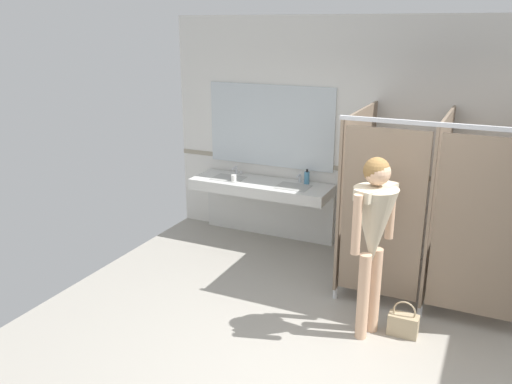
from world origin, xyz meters
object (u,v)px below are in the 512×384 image
soap_dispenser (307,178)px  paper_cup (234,178)px  handbag (403,324)px  person_standing (374,226)px

soap_dispenser → paper_cup: soap_dispenser is taller
handbag → person_standing: bearing=-158.6°
person_standing → paper_cup: 2.68m
paper_cup → soap_dispenser: bearing=18.6°
person_standing → handbag: (0.32, 0.12, -0.99)m
handbag → paper_cup: (-2.51, 1.40, 0.76)m
handbag → soap_dispenser: bearing=133.3°
person_standing → handbag: 1.04m
handbag → soap_dispenser: 2.47m
soap_dispenser → paper_cup: (-0.91, -0.31, -0.04)m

